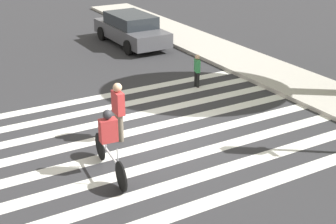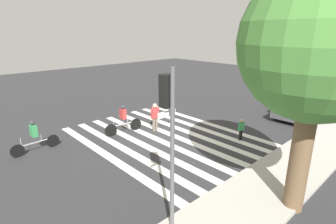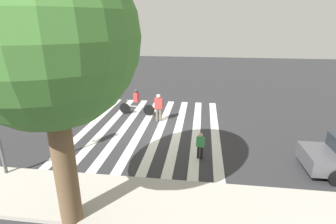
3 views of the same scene
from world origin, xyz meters
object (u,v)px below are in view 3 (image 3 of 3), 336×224
(street_tree, at_px, (46,40))
(cyclist_mid_street, at_px, (75,95))
(pedestrian_adult_tall_backpack, at_px, (159,106))
(pedestrian_adult_blue_shirt, at_px, (200,144))
(cyclist_near_curb, at_px, (136,101))

(street_tree, xyz_separation_m, cyclist_mid_street, (4.78, -10.10, -4.31))
(pedestrian_adult_tall_backpack, bearing_deg, street_tree, -97.01)
(street_tree, xyz_separation_m, pedestrian_adult_blue_shirt, (-3.63, -4.25, -4.50))
(street_tree, distance_m, cyclist_near_curb, 10.21)
(pedestrian_adult_blue_shirt, xyz_separation_m, cyclist_mid_street, (8.40, -5.85, 0.20))
(cyclist_near_curb, bearing_deg, street_tree, 97.37)
(pedestrian_adult_tall_backpack, bearing_deg, cyclist_mid_street, 164.44)
(street_tree, relative_size, pedestrian_adult_tall_backpack, 4.54)
(pedestrian_adult_blue_shirt, bearing_deg, street_tree, -113.08)
(street_tree, height_order, pedestrian_adult_blue_shirt, street_tree)
(pedestrian_adult_tall_backpack, xyz_separation_m, cyclist_near_curb, (1.54, -0.93, -0.05))
(pedestrian_adult_tall_backpack, distance_m, cyclist_near_curb, 1.80)
(street_tree, bearing_deg, cyclist_near_curb, -87.72)
(street_tree, distance_m, cyclist_mid_street, 11.97)
(street_tree, height_order, cyclist_near_curb, street_tree)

